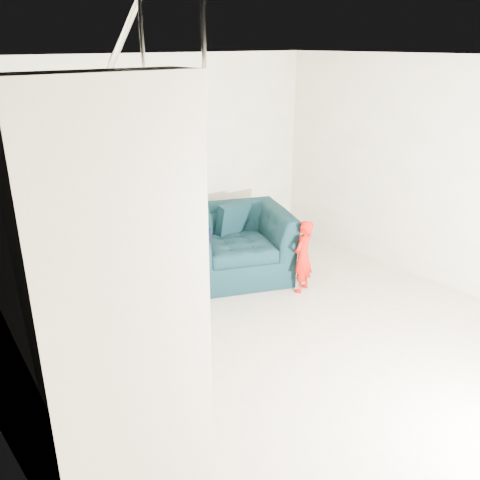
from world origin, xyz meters
name	(u,v)px	position (x,y,z in m)	size (l,w,h in m)	color
floor	(309,364)	(0.00, 0.00, 0.00)	(5.50, 5.50, 0.00)	tan
ceiling	(328,59)	(0.00, 0.00, 2.70)	(5.50, 5.50, 0.00)	silver
back_wall	(150,170)	(0.00, 2.75, 1.35)	(5.00, 5.00, 0.00)	#ADA48D
left_wall	(10,330)	(-2.50, 0.00, 1.35)	(5.50, 5.50, 0.00)	#ADA48D
right_wall	(466,180)	(2.50, 0.00, 1.35)	(5.50, 5.50, 0.00)	#ADA48D
armchair	(235,244)	(0.70, 1.96, 0.43)	(1.32, 1.16, 0.86)	black
toddler	(303,256)	(1.04, 1.10, 0.45)	(0.33, 0.21, 0.89)	#AB0905
side_table	(288,230)	(1.89, 2.20, 0.27)	(0.40, 0.40, 0.40)	beige
staircase	(67,323)	(-2.00, 0.55, 0.95)	(1.02, 3.03, 3.62)	#ADA089
cushion	(233,219)	(0.86, 2.18, 0.67)	(0.45, 0.13, 0.43)	black
throw	(198,246)	(0.15, 1.98, 0.54)	(0.05, 0.48, 0.53)	black
phone	(310,229)	(1.13, 1.10, 0.78)	(0.02, 0.05, 0.10)	black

